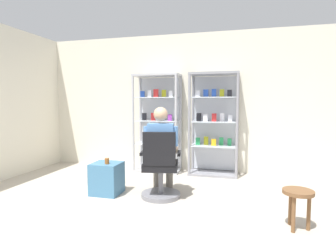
{
  "coord_description": "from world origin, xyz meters",
  "views": [
    {
      "loc": [
        1.03,
        -2.45,
        1.35
      ],
      "look_at": [
        -0.03,
        1.56,
        1.0
      ],
      "focal_mm": 29.48,
      "sensor_mm": 36.0,
      "label": 1
    }
  ],
  "objects_px": {
    "seated_shopkeeper": "(161,147)",
    "tea_glass": "(107,161)",
    "display_cabinet_left": "(158,122)",
    "storage_crate": "(107,178)",
    "display_cabinet_right": "(214,123)",
    "wooden_stool": "(298,198)",
    "office_chair": "(160,171)"
  },
  "relations": [
    {
      "from": "tea_glass",
      "to": "display_cabinet_left",
      "type": "bearing_deg",
      "value": 80.33
    },
    {
      "from": "storage_crate",
      "to": "seated_shopkeeper",
      "type": "bearing_deg",
      "value": 11.86
    },
    {
      "from": "office_chair",
      "to": "seated_shopkeeper",
      "type": "bearing_deg",
      "value": 100.9
    },
    {
      "from": "display_cabinet_right",
      "to": "storage_crate",
      "type": "xyz_separation_m",
      "value": [
        -1.42,
        -1.57,
        -0.73
      ]
    },
    {
      "from": "seated_shopkeeper",
      "to": "tea_glass",
      "type": "relative_size",
      "value": 14.85
    },
    {
      "from": "seated_shopkeeper",
      "to": "wooden_stool",
      "type": "xyz_separation_m",
      "value": [
        1.71,
        -0.71,
        -0.37
      ]
    },
    {
      "from": "display_cabinet_right",
      "to": "display_cabinet_left",
      "type": "bearing_deg",
      "value": -179.99
    },
    {
      "from": "display_cabinet_left",
      "to": "display_cabinet_right",
      "type": "relative_size",
      "value": 1.0
    },
    {
      "from": "tea_glass",
      "to": "wooden_stool",
      "type": "distance_m",
      "value": 2.52
    },
    {
      "from": "office_chair",
      "to": "seated_shopkeeper",
      "type": "height_order",
      "value": "seated_shopkeeper"
    },
    {
      "from": "seated_shopkeeper",
      "to": "wooden_stool",
      "type": "relative_size",
      "value": 3.03
    },
    {
      "from": "display_cabinet_right",
      "to": "seated_shopkeeper",
      "type": "relative_size",
      "value": 1.47
    },
    {
      "from": "display_cabinet_left",
      "to": "office_chair",
      "type": "height_order",
      "value": "display_cabinet_left"
    },
    {
      "from": "storage_crate",
      "to": "display_cabinet_left",
      "type": "bearing_deg",
      "value": 78.38
    },
    {
      "from": "wooden_stool",
      "to": "display_cabinet_left",
      "type": "bearing_deg",
      "value": 136.08
    },
    {
      "from": "display_cabinet_left",
      "to": "storage_crate",
      "type": "height_order",
      "value": "display_cabinet_left"
    },
    {
      "from": "storage_crate",
      "to": "tea_glass",
      "type": "relative_size",
      "value": 5.34
    },
    {
      "from": "wooden_stool",
      "to": "storage_crate",
      "type": "bearing_deg",
      "value": 167.88
    },
    {
      "from": "seated_shopkeeper",
      "to": "storage_crate",
      "type": "distance_m",
      "value": 0.94
    },
    {
      "from": "storage_crate",
      "to": "tea_glass",
      "type": "bearing_deg",
      "value": -58.28
    },
    {
      "from": "seated_shopkeeper",
      "to": "tea_glass",
      "type": "height_order",
      "value": "seated_shopkeeper"
    },
    {
      "from": "office_chair",
      "to": "wooden_stool",
      "type": "distance_m",
      "value": 1.77
    },
    {
      "from": "display_cabinet_right",
      "to": "storage_crate",
      "type": "height_order",
      "value": "display_cabinet_right"
    },
    {
      "from": "display_cabinet_left",
      "to": "tea_glass",
      "type": "height_order",
      "value": "display_cabinet_left"
    },
    {
      "from": "display_cabinet_left",
      "to": "seated_shopkeeper",
      "type": "xyz_separation_m",
      "value": [
        0.47,
        -1.4,
        -0.26
      ]
    },
    {
      "from": "display_cabinet_left",
      "to": "display_cabinet_right",
      "type": "distance_m",
      "value": 1.1
    },
    {
      "from": "storage_crate",
      "to": "wooden_stool",
      "type": "distance_m",
      "value": 2.57
    },
    {
      "from": "storage_crate",
      "to": "office_chair",
      "type": "bearing_deg",
      "value": 0.46
    },
    {
      "from": "office_chair",
      "to": "wooden_stool",
      "type": "relative_size",
      "value": 2.25
    },
    {
      "from": "display_cabinet_left",
      "to": "storage_crate",
      "type": "xyz_separation_m",
      "value": [
        -0.32,
        -1.57,
        -0.74
      ]
    },
    {
      "from": "display_cabinet_left",
      "to": "storage_crate",
      "type": "relative_size",
      "value": 4.09
    },
    {
      "from": "office_chair",
      "to": "storage_crate",
      "type": "height_order",
      "value": "office_chair"
    }
  ]
}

